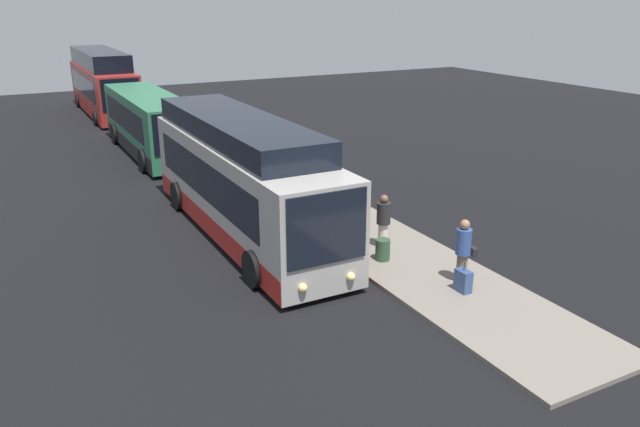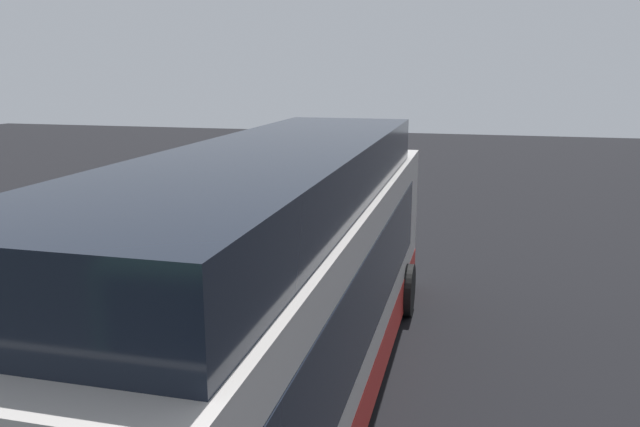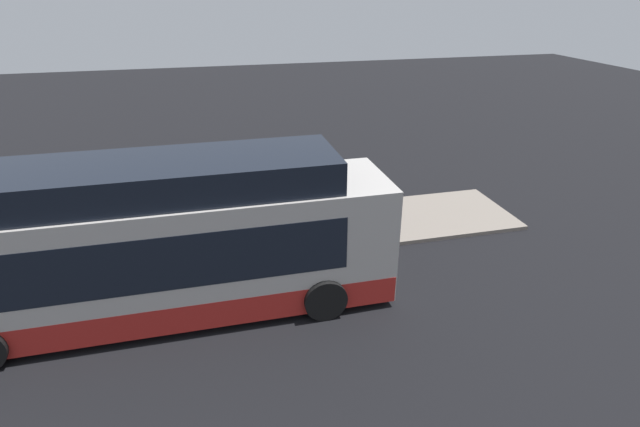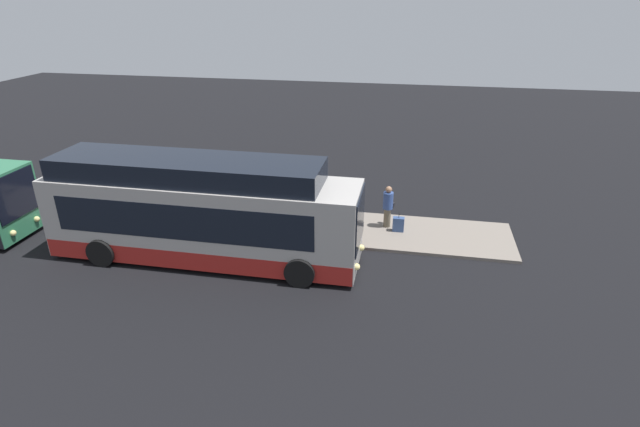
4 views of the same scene
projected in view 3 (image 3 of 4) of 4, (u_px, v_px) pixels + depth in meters
ground at (230, 298)px, 13.07m from camera, size 80.00×80.00×0.00m
platform at (221, 239)px, 15.93m from camera, size 20.00×3.37×0.12m
bus_lead at (148, 248)px, 11.81m from camera, size 11.67×2.87×3.93m
passenger_boarding at (273, 207)px, 15.80m from camera, size 0.56×0.56×1.72m
passenger_waiting at (362, 190)px, 16.93m from camera, size 0.55×0.68×1.82m
suitcase at (379, 211)px, 17.00m from camera, size 0.47×0.27×0.85m
sign_post at (78, 196)px, 15.26m from camera, size 0.10×0.85×2.21m
trash_bin at (303, 229)px, 15.74m from camera, size 0.44×0.44×0.65m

